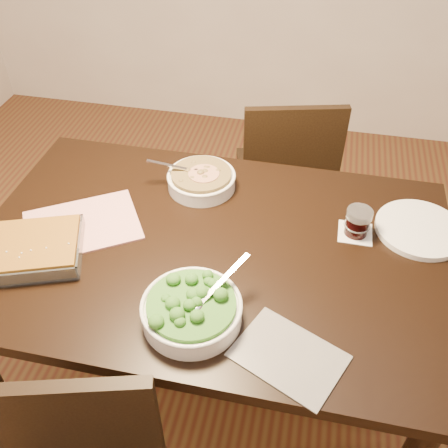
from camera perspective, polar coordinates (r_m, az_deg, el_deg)
name	(u,v)px	position (r m, az deg, el deg)	size (l,w,h in m)	color
ground	(215,381)	(2.06, -1.08, -17.47)	(4.00, 4.00, 0.00)	#4F2416
table	(212,267)	(1.53, -1.40, -4.94)	(1.40, 0.90, 0.75)	black
magazine_a	(82,225)	(1.58, -15.91, -0.14)	(0.33, 0.25, 0.01)	#B43344
magazine_b	(288,356)	(1.23, 7.38, -14.74)	(0.25, 0.18, 0.00)	#24232A
coaster	(355,233)	(1.55, 14.75, -1.00)	(0.10, 0.10, 0.00)	white
stew_bowl	(201,179)	(1.66, -2.60, 5.14)	(0.25, 0.23, 0.09)	white
broccoli_bowl	(192,310)	(1.26, -3.71, -9.75)	(0.26, 0.27, 0.10)	white
baking_dish	(26,250)	(1.52, -21.65, -2.77)	(0.36, 0.32, 0.05)	silver
wine_tumbler	(358,222)	(1.52, 15.05, 0.27)	(0.08, 0.08, 0.09)	black
dinner_plate	(419,229)	(1.61, 21.44, -0.54)	(0.26, 0.26, 0.02)	white
chair_far	(286,172)	(2.22, 7.09, 5.87)	(0.49, 0.49, 0.85)	black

